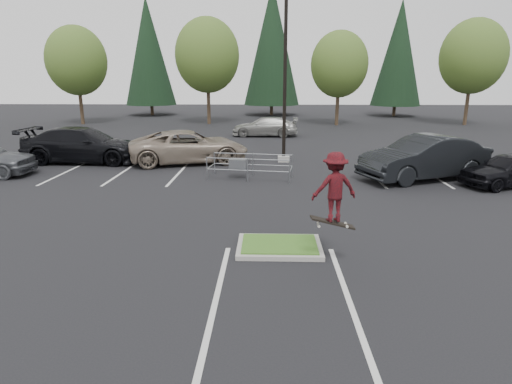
{
  "coord_description": "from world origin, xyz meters",
  "views": [
    {
      "loc": [
        -0.3,
        -10.47,
        4.38
      ],
      "look_at": [
        -0.66,
        1.5,
        1.14
      ],
      "focal_mm": 30.0,
      "sensor_mm": 36.0,
      "label": 1
    }
  ],
  "objects_px": {
    "skateboarder": "(334,188)",
    "car_r_charc": "(424,158)",
    "decid_d": "(472,59)",
    "conif_a": "(148,52)",
    "car_l_tan": "(188,147)",
    "conif_c": "(399,53)",
    "decid_b": "(207,58)",
    "decid_a": "(77,63)",
    "decid_c": "(339,66)",
    "cart_corral": "(241,164)",
    "conif_b": "(272,45)",
    "car_r_black": "(510,169)",
    "car_l_black": "(84,145)",
    "car_far_silver": "(265,127)",
    "light_pole": "(285,73)"
  },
  "relations": [
    {
      "from": "skateboarder",
      "to": "car_r_charc",
      "type": "relative_size",
      "value": 0.31
    },
    {
      "from": "decid_d",
      "to": "car_r_charc",
      "type": "relative_size",
      "value": 1.63
    },
    {
      "from": "conif_a",
      "to": "car_l_tan",
      "type": "height_order",
      "value": "conif_a"
    },
    {
      "from": "decid_d",
      "to": "car_l_tan",
      "type": "xyz_separation_m",
      "value": [
        -22.49,
        -18.83,
        -5.06
      ]
    },
    {
      "from": "conif_c",
      "to": "car_r_charc",
      "type": "xyz_separation_m",
      "value": [
        -7.5,
        -31.38,
        -5.89
      ]
    },
    {
      "from": "decid_b",
      "to": "skateboarder",
      "type": "relative_size",
      "value": 5.31
    },
    {
      "from": "car_l_tan",
      "to": "decid_b",
      "type": "bearing_deg",
      "value": -11.03
    },
    {
      "from": "decid_a",
      "to": "conif_c",
      "type": "bearing_deg",
      "value": 16.48
    },
    {
      "from": "decid_c",
      "to": "conif_a",
      "type": "bearing_deg",
      "value": 153.04
    },
    {
      "from": "cart_corral",
      "to": "car_l_tan",
      "type": "xyz_separation_m",
      "value": [
        -2.99,
        3.44,
        0.2
      ]
    },
    {
      "from": "car_l_tan",
      "to": "cart_corral",
      "type": "bearing_deg",
      "value": -154.62
    },
    {
      "from": "car_l_tan",
      "to": "conif_b",
      "type": "bearing_deg",
      "value": -24.38
    },
    {
      "from": "decid_b",
      "to": "car_r_black",
      "type": "distance_m",
      "value": 28.75
    },
    {
      "from": "conif_a",
      "to": "car_r_black",
      "type": "height_order",
      "value": "conif_a"
    },
    {
      "from": "conif_b",
      "to": "skateboarder",
      "type": "height_order",
      "value": "conif_b"
    },
    {
      "from": "conif_a",
      "to": "car_r_charc",
      "type": "relative_size",
      "value": 2.25
    },
    {
      "from": "car_l_black",
      "to": "car_r_black",
      "type": "relative_size",
      "value": 1.54
    },
    {
      "from": "car_r_black",
      "to": "car_far_silver",
      "type": "relative_size",
      "value": 0.83
    },
    {
      "from": "decid_d",
      "to": "decid_b",
      "type": "bearing_deg",
      "value": 179.52
    },
    {
      "from": "decid_b",
      "to": "conif_a",
      "type": "relative_size",
      "value": 0.74
    },
    {
      "from": "car_r_charc",
      "to": "car_l_tan",
      "type": "bearing_deg",
      "value": -129.43
    },
    {
      "from": "light_pole",
      "to": "conif_a",
      "type": "height_order",
      "value": "conif_a"
    },
    {
      "from": "decid_d",
      "to": "conif_c",
      "type": "xyz_separation_m",
      "value": [
        -3.99,
        9.17,
        0.94
      ]
    },
    {
      "from": "light_pole",
      "to": "conif_c",
      "type": "bearing_deg",
      "value": 63.85
    },
    {
      "from": "conif_a",
      "to": "car_far_silver",
      "type": "height_order",
      "value": "conif_a"
    },
    {
      "from": "conif_b",
      "to": "car_far_silver",
      "type": "relative_size",
      "value": 2.94
    },
    {
      "from": "decid_d",
      "to": "conif_c",
      "type": "height_order",
      "value": "conif_c"
    },
    {
      "from": "decid_b",
      "to": "cart_corral",
      "type": "xyz_separation_m",
      "value": [
        4.5,
        -22.47,
        -5.39
      ]
    },
    {
      "from": "decid_a",
      "to": "conif_c",
      "type": "distance_m",
      "value": 33.4
    },
    {
      "from": "decid_c",
      "to": "conif_a",
      "type": "height_order",
      "value": "conif_a"
    },
    {
      "from": "light_pole",
      "to": "decid_b",
      "type": "height_order",
      "value": "light_pole"
    },
    {
      "from": "car_l_tan",
      "to": "car_l_black",
      "type": "bearing_deg",
      "value": 74.44
    },
    {
      "from": "decid_c",
      "to": "conif_b",
      "type": "relative_size",
      "value": 0.58
    },
    {
      "from": "light_pole",
      "to": "decid_b",
      "type": "distance_m",
      "value": 19.7
    },
    {
      "from": "decid_c",
      "to": "skateboarder",
      "type": "bearing_deg",
      "value": -98.83
    },
    {
      "from": "light_pole",
      "to": "conif_c",
      "type": "height_order",
      "value": "conif_c"
    },
    {
      "from": "conif_a",
      "to": "skateboarder",
      "type": "height_order",
      "value": "conif_a"
    },
    {
      "from": "decid_b",
      "to": "car_l_tan",
      "type": "bearing_deg",
      "value": -85.47
    },
    {
      "from": "conif_b",
      "to": "car_l_tan",
      "type": "distance_m",
      "value": 30.17
    },
    {
      "from": "decid_a",
      "to": "decid_d",
      "type": "bearing_deg",
      "value": 0.48
    },
    {
      "from": "conif_b",
      "to": "skateboarder",
      "type": "relative_size",
      "value": 7.98
    },
    {
      "from": "decid_a",
      "to": "cart_corral",
      "type": "bearing_deg",
      "value": -53.11
    },
    {
      "from": "decid_d",
      "to": "car_l_tan",
      "type": "bearing_deg",
      "value": -140.06
    },
    {
      "from": "car_l_black",
      "to": "car_r_charc",
      "type": "relative_size",
      "value": 1.09
    },
    {
      "from": "decid_b",
      "to": "decid_d",
      "type": "bearing_deg",
      "value": -0.48
    },
    {
      "from": "conif_c",
      "to": "car_far_silver",
      "type": "xyz_separation_m",
      "value": [
        -14.58,
        -17.5,
        -6.13
      ]
    },
    {
      "from": "car_l_tan",
      "to": "car_r_black",
      "type": "distance_m",
      "value": 14.82
    },
    {
      "from": "cart_corral",
      "to": "car_r_black",
      "type": "relative_size",
      "value": 0.93
    },
    {
      "from": "light_pole",
      "to": "decid_a",
      "type": "bearing_deg",
      "value": 135.75
    },
    {
      "from": "decid_a",
      "to": "decid_c",
      "type": "bearing_deg",
      "value": -0.48
    }
  ]
}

